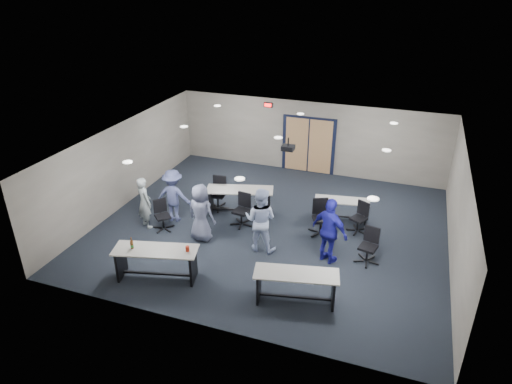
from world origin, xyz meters
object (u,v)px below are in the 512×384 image
(table_back_left, at_px, (240,197))
(chair_back_d, at_px, (359,218))
(chair_back_c, at_px, (321,218))
(person_navy, at_px, (330,231))
(table_front_left, at_px, (156,258))
(person_back, at_px, (173,196))
(table_back_right, at_px, (342,206))
(chair_loose_left, at_px, (163,215))
(chair_back_b, at_px, (241,210))
(person_gray, at_px, (144,202))
(chair_back_a, at_px, (218,193))
(chair_loose_right, at_px, (368,246))
(table_front_right, at_px, (296,282))
(person_plaid, at_px, (201,213))
(person_lightblue, at_px, (260,220))

(table_back_left, xyz_separation_m, chair_back_d, (3.67, 0.11, -0.11))
(chair_back_c, relative_size, person_navy, 0.58)
(person_navy, bearing_deg, table_front_left, 55.83)
(person_navy, height_order, person_back, person_navy)
(table_back_right, bearing_deg, table_front_left, -139.30)
(chair_back_d, bearing_deg, table_back_right, 163.59)
(table_back_right, xyz_separation_m, chair_loose_left, (-4.86, -2.37, 0.01))
(chair_back_d, distance_m, person_navy, 1.92)
(chair_back_b, xyz_separation_m, person_gray, (-2.66, -1.03, 0.30))
(chair_back_a, distance_m, chair_back_d, 4.47)
(table_front_left, bearing_deg, table_back_right, 35.63)
(chair_loose_left, xyz_separation_m, chair_loose_right, (5.92, 0.31, 0.03))
(table_back_left, xyz_separation_m, chair_loose_right, (4.13, -1.39, -0.08))
(table_front_right, xyz_separation_m, person_back, (-4.50, 2.46, 0.30))
(chair_back_d, distance_m, person_plaid, 4.57)
(table_back_right, bearing_deg, person_back, -169.15)
(chair_back_a, bearing_deg, chair_loose_right, -20.25)
(table_front_left, distance_m, person_navy, 4.43)
(table_front_left, bearing_deg, chair_back_c, 31.21)
(table_back_left, relative_size, chair_back_b, 2.18)
(chair_back_a, xyz_separation_m, chair_back_b, (1.10, -0.74, -0.03))
(table_front_left, relative_size, person_plaid, 1.28)
(person_navy, bearing_deg, table_back_right, -61.49)
(person_plaid, distance_m, person_navy, 3.62)
(table_front_left, distance_m, chair_back_b, 3.32)
(table_front_right, distance_m, chair_back_d, 3.76)
(chair_back_b, height_order, person_lightblue, person_lightblue)
(table_front_left, xyz_separation_m, chair_loose_left, (-1.07, 2.14, -0.12))
(person_plaid, distance_m, person_lightblue, 1.74)
(table_front_right, height_order, chair_back_c, chair_back_c)
(chair_loose_left, distance_m, chair_loose_right, 5.93)
(chair_back_a, bearing_deg, chair_loose_left, -123.39)
(chair_back_c, height_order, person_back, person_back)
(chair_back_c, xyz_separation_m, person_gray, (-5.02, -1.32, 0.27))
(person_gray, height_order, person_lightblue, person_lightblue)
(chair_back_c, xyz_separation_m, chair_back_d, (1.01, 0.50, -0.07))
(chair_back_a, height_order, chair_back_c, chair_back_a)
(person_lightblue, bearing_deg, chair_back_d, -142.25)
(chair_back_b, xyz_separation_m, person_navy, (2.85, -1.01, 0.42))
(table_back_left, height_order, chair_back_b, chair_back_b)
(table_front_left, bearing_deg, table_front_right, -9.55)
(person_navy, bearing_deg, chair_loose_right, -136.42)
(chair_back_b, bearing_deg, table_back_right, 34.03)
(chair_back_a, relative_size, chair_back_d, 1.15)
(person_gray, relative_size, person_lightblue, 0.87)
(table_back_left, xyz_separation_m, person_plaid, (-0.46, -1.80, 0.28))
(chair_back_b, xyz_separation_m, person_lightblue, (0.97, -1.04, 0.42))
(person_navy, xyz_separation_m, person_back, (-4.88, 0.60, -0.08))
(table_back_left, xyz_separation_m, table_back_right, (3.08, 0.68, -0.12))
(table_front_right, distance_m, chair_back_a, 5.07)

